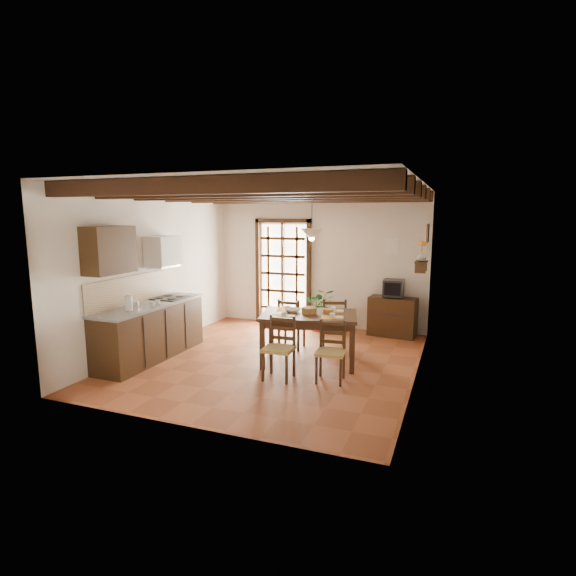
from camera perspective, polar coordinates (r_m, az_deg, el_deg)
The scene contains 25 objects.
ground_plane at distance 7.48m, azimuth -1.84°, elevation -9.16°, with size 5.00×5.00×0.00m, color brown.
room_shell at distance 7.11m, azimuth -1.91°, elevation 4.86°, with size 4.52×5.02×2.81m.
ceiling_beams at distance 7.10m, azimuth -1.95°, elevation 11.91°, with size 4.50×4.34×0.20m.
french_door at distance 9.73m, azimuth -0.64°, elevation 2.29°, with size 1.26×0.11×2.32m.
kitchen_counter at distance 7.81m, azimuth -17.02°, elevation -5.14°, with size 0.64×2.25×1.38m.
upper_cabinet at distance 7.14m, azimuth -21.76°, elevation 4.49°, with size 0.35×0.80×0.70m, color #301E0F.
range_hood at distance 8.09m, azimuth -15.59°, elevation 4.49°, with size 0.38×0.60×0.54m.
counter_items at distance 7.78m, azimuth -16.78°, elevation -1.52°, with size 0.50×1.43×0.25m.
dining_table at distance 7.18m, azimuth 2.70°, elevation -4.06°, with size 1.68×1.29×0.81m.
chair_near_left at distance 6.60m, azimuth -1.15°, elevation -9.08°, with size 0.44×0.42×0.91m.
chair_near_right at distance 6.54m, azimuth 5.43°, elevation -9.43°, with size 0.44×0.42×0.87m.
chair_far_left at distance 8.06m, azimuth 0.44°, elevation -5.65°, with size 0.43×0.41×0.91m.
chair_far_right at distance 8.00m, azimuth 5.83°, elevation -5.76°, with size 0.54×0.52×0.93m.
table_setting at distance 7.13m, azimuth 2.71°, elevation -2.52°, with size 1.09×0.73×0.10m.
table_bowl at distance 7.23m, azimuth 0.62°, elevation -2.89°, with size 0.22×0.22×0.05m, color white.
sideboard at distance 9.05m, azimuth 13.12°, elevation -3.57°, with size 0.91×0.41×0.77m, color #301E0F.
crt_tv at distance 8.94m, azimuth 13.25°, elevation 0.02°, with size 0.38×0.36×0.33m.
fuse_box at distance 9.12m, azimuth 13.05°, elevation 5.20°, with size 0.25×0.03×0.32m, color white.
plant_pot at distance 9.35m, azimuth 4.10°, elevation -4.68°, with size 0.40×0.40×0.24m, color maroon.
potted_plant at distance 9.25m, azimuth 4.13°, elevation -1.91°, with size 1.63×1.40×1.82m, color #144C19.
wall_shelf at distance 8.20m, azimuth 16.56°, elevation 2.93°, with size 0.20×0.42×0.20m.
shelf_vase at distance 8.19m, azimuth 16.61°, elevation 3.90°, with size 0.15×0.15×0.15m, color #B2BFB2.
shelf_flowers at distance 8.17m, azimuth 16.67°, elevation 5.35°, with size 0.14×0.14×0.36m.
framed_picture at distance 8.16m, azimuth 17.32°, elevation 6.67°, with size 0.03×0.32×0.32m.
pendant_lamp at distance 7.08m, azimuth 3.04°, elevation 6.96°, with size 0.36×0.36×0.84m.
Camera 1 is at (2.76, -6.53, 2.37)m, focal length 28.00 mm.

